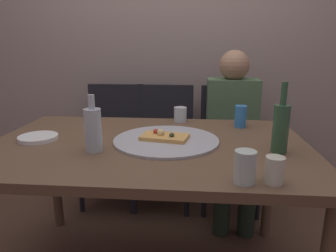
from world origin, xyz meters
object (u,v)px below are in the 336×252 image
object	(u,v)px
wine_glass	(245,167)
soda_can	(240,116)
chair_left	(114,135)
guest_in_sweater	(233,127)
beer_bottle	(281,127)
tumbler_far	(274,170)
pizza_tray	(166,140)
dining_table	(148,157)
chair_right	(229,138)
wine_bottle	(93,129)
tumbler_near	(180,114)
pizza_slice_last	(164,136)
plate_stack	(38,138)
chair_middle	(164,137)

from	to	relation	value
wine_glass	soda_can	size ratio (longest dim) A/B	0.92
chair_left	guest_in_sweater	world-z (taller)	guest_in_sweater
beer_bottle	tumbler_far	size ratio (longest dim) A/B	3.27
pizza_tray	guest_in_sweater	size ratio (longest dim) A/B	0.43
dining_table	chair_right	size ratio (longest dim) A/B	1.67
pizza_tray	wine_bottle	bearing A→B (deg)	-151.33
wine_bottle	tumbler_near	world-z (taller)	wine_bottle
pizza_slice_last	tumbler_far	world-z (taller)	tumbler_far
dining_table	tumbler_far	world-z (taller)	tumbler_far
pizza_tray	tumbler_far	bearing A→B (deg)	-46.60
pizza_slice_last	guest_in_sweater	xyz separation A→B (m)	(0.41, 0.71, -0.14)
wine_glass	guest_in_sweater	xyz separation A→B (m)	(0.10, 1.15, -0.17)
beer_bottle	plate_stack	world-z (taller)	beer_bottle
wine_glass	plate_stack	bearing A→B (deg)	156.55
wine_glass	guest_in_sweater	distance (m)	1.16
guest_in_sweater	pizza_tray	bearing A→B (deg)	60.72
tumbler_far	beer_bottle	bearing A→B (deg)	73.07
beer_bottle	wine_glass	bearing A→B (deg)	-121.16
chair_middle	chair_left	bearing A→B (deg)	0.00
wine_bottle	chair_left	xyz separation A→B (m)	(-0.19, 1.03, -0.34)
soda_can	guest_in_sweater	distance (m)	0.45
wine_bottle	soda_can	world-z (taller)	wine_bottle
wine_glass	tumbler_near	bearing A→B (deg)	107.12
beer_bottle	chair_middle	bearing A→B (deg)	121.35
pizza_tray	chair_left	world-z (taller)	chair_left
soda_can	chair_left	size ratio (longest dim) A/B	0.14
plate_stack	chair_middle	world-z (taller)	chair_middle
plate_stack	guest_in_sweater	distance (m)	1.28
chair_right	pizza_tray	bearing A→B (deg)	65.16
plate_stack	chair_left	distance (m)	0.94
soda_can	chair_right	world-z (taller)	chair_right
plate_stack	guest_in_sweater	xyz separation A→B (m)	(1.03, 0.74, -0.12)
dining_table	wine_glass	bearing A→B (deg)	-46.60
tumbler_far	soda_can	distance (m)	0.73
tumbler_near	tumbler_far	world-z (taller)	tumbler_far
beer_bottle	plate_stack	distance (m)	1.13
pizza_tray	guest_in_sweater	bearing A→B (deg)	60.72
chair_middle	beer_bottle	bearing A→B (deg)	121.35
beer_bottle	guest_in_sweater	distance (m)	0.86
pizza_slice_last	tumbler_near	world-z (taller)	tumbler_near
dining_table	wine_bottle	size ratio (longest dim) A/B	6.06
tumbler_near	soda_can	bearing A→B (deg)	-16.07
pizza_tray	tumbler_near	world-z (taller)	tumbler_near
plate_stack	soda_can	bearing A→B (deg)	17.98
wine_bottle	wine_glass	xyz separation A→B (m)	(0.60, -0.27, -0.04)
plate_stack	guest_in_sweater	bearing A→B (deg)	35.94
beer_bottle	chair_right	world-z (taller)	beer_bottle
soda_can	chair_right	xyz separation A→B (m)	(0.01, 0.57, -0.30)
tumbler_far	wine_glass	bearing A→B (deg)	-176.76
pizza_tray	chair_middle	bearing A→B (deg)	96.43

